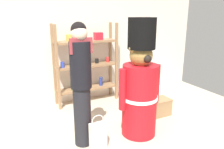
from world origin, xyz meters
TOP-DOWN VIEW (x-y plane):
  - back_wall at (0.00, 2.20)m, footprint 6.40×0.12m
  - merchandise_shelf at (0.35, 1.98)m, footprint 1.30×0.35m
  - teddy_bear_guard at (0.61, 0.39)m, footprint 0.70×0.55m
  - person_shopper at (-0.26, 0.52)m, footprint 0.30×0.28m
  - shopping_bag at (-0.12, 0.29)m, footprint 0.23×0.11m
  - display_crate at (1.30, 0.77)m, footprint 0.43×0.30m

SIDE VIEW (x-z plane):
  - display_crate at x=1.30m, z-range 0.00..0.31m
  - shopping_bag at x=-0.12m, z-range -0.05..0.46m
  - teddy_bear_guard at x=0.61m, z-range -0.11..1.67m
  - merchandise_shelf at x=0.35m, z-range 0.02..1.66m
  - person_shopper at x=-0.26m, z-range 0.07..1.80m
  - back_wall at x=0.00m, z-range 0.00..2.60m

